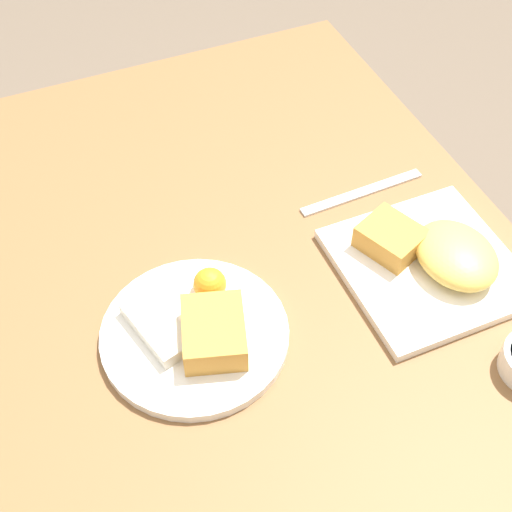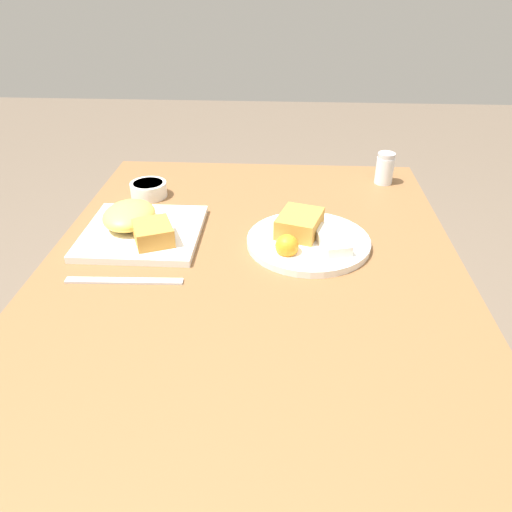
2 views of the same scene
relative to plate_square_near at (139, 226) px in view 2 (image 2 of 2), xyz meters
name	(u,v)px [view 2 (image 2 of 2)]	position (x,y,z in m)	size (l,w,h in m)	color
ground_plane	(253,497)	(0.10, 0.23, -0.72)	(8.00, 8.00, 0.00)	brown
dining_table	(252,303)	(0.10, 0.23, -0.10)	(1.04, 0.78, 0.70)	brown
plate_square_near	(139,226)	(0.00, 0.00, 0.00)	(0.23, 0.23, 0.06)	white
plate_oval_far	(307,238)	(0.02, 0.34, -0.01)	(0.24, 0.24, 0.05)	white
sauce_ramekin	(149,189)	(-0.19, -0.03, 0.00)	(0.08, 0.08, 0.03)	white
salt_shaker	(385,170)	(-0.30, 0.54, 0.01)	(0.04, 0.04, 0.08)	white
butter_knife	(124,281)	(0.17, 0.02, -0.02)	(0.02, 0.21, 0.00)	silver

